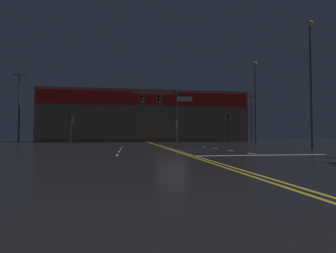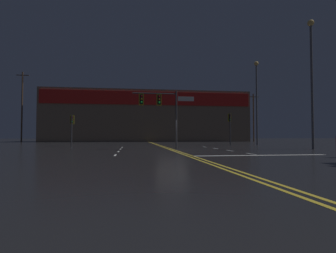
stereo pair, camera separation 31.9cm
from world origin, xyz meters
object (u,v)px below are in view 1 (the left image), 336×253
object	(u,v)px
traffic_signal_median	(158,105)
traffic_signal_corner_northwest	(71,123)
streetlight_median_approach	(255,92)
streetlight_near_right	(311,69)
traffic_signal_corner_northeast	(229,122)

from	to	relation	value
traffic_signal_median	traffic_signal_corner_northwest	bearing A→B (deg)	139.41
traffic_signal_median	streetlight_median_approach	bearing A→B (deg)	33.70
traffic_signal_corner_northwest	streetlight_near_right	bearing A→B (deg)	-22.83
traffic_signal_corner_northwest	streetlight_median_approach	distance (m)	22.65
streetlight_near_right	traffic_signal_corner_northwest	bearing A→B (deg)	157.17
traffic_signal_corner_northwest	traffic_signal_corner_northeast	bearing A→B (deg)	3.41
streetlight_near_right	streetlight_median_approach	bearing A→B (deg)	88.32
traffic_signal_corner_northwest	traffic_signal_median	bearing A→B (deg)	-40.59
traffic_signal_median	streetlight_near_right	distance (m)	13.65
traffic_signal_corner_northeast	streetlight_median_approach	xyz separation A→B (m)	(3.75, 0.40, 3.83)
traffic_signal_corner_northeast	streetlight_median_approach	distance (m)	5.37
traffic_signal_median	traffic_signal_corner_northwest	distance (m)	11.58
traffic_signal_corner_northwest	streetlight_near_right	world-z (taller)	streetlight_near_right
traffic_signal_corner_northeast	traffic_signal_corner_northwest	size ratio (longest dim) A/B	1.14
streetlight_near_right	streetlight_median_approach	distance (m)	10.73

